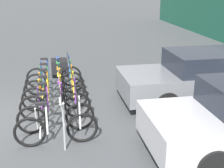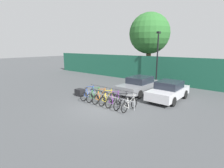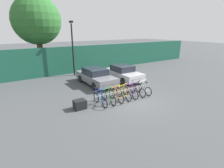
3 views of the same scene
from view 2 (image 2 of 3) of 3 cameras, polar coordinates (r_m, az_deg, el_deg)
ground_plane at (r=11.51m, az=-2.00°, el=-7.63°), size 120.00×120.00×0.00m
hoarding_wall at (r=19.15m, az=17.38°, el=4.18°), size 36.00×0.16×2.87m
bike_rack at (r=12.05m, az=-1.05°, el=-4.25°), size 4.20×0.04×0.57m
bicycle_blue at (r=13.21m, az=-7.48°, el=-3.40°), size 0.68×1.71×1.05m
bicycle_green at (r=12.78m, az=-5.60°, el=-3.89°), size 0.68×1.71×1.05m
bicycle_orange at (r=12.38m, az=-3.66°, el=-4.39°), size 0.68×1.71×1.05m
bicycle_yellow at (r=11.98m, az=-1.52°, el=-4.93°), size 0.68×1.71×1.05m
bicycle_purple at (r=11.62m, az=0.66°, el=-5.47°), size 0.68×1.71×1.05m
bicycle_black at (r=11.23m, az=3.30°, el=-6.12°), size 0.68×1.71×1.05m
bicycle_white at (r=10.91m, az=5.75°, el=-6.71°), size 0.68×1.71×1.05m
car_grey at (r=15.04m, az=8.93°, el=-0.31°), size 1.91×4.55×1.40m
car_silver at (r=13.59m, az=17.95°, el=-2.10°), size 1.91×4.08×1.40m
lamp_post at (r=18.36m, az=14.60°, el=9.00°), size 0.24×0.44×5.35m
cargo_crate at (r=14.31m, az=-10.41°, el=-2.72°), size 0.70×0.56×0.55m
tree_behind_hoarding at (r=22.02m, az=12.13°, el=15.76°), size 4.80×4.80×7.83m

